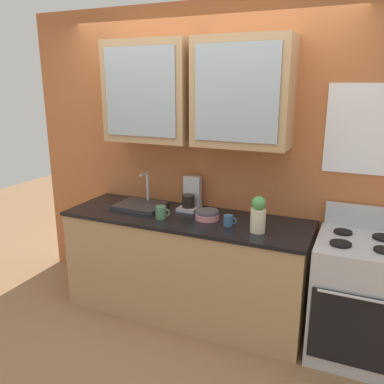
{
  "coord_description": "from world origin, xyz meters",
  "views": [
    {
      "loc": [
        1.33,
        -2.88,
        1.98
      ],
      "look_at": [
        0.06,
        0.0,
        1.11
      ],
      "focal_mm": 37.36,
      "sensor_mm": 36.0,
      "label": 1
    }
  ],
  "objects_px": {
    "vase": "(258,215)",
    "cup_near_sink": "(161,212)",
    "cup_near_bowls": "(228,221)",
    "coffee_maker": "(191,197)",
    "stove_range": "(355,297)",
    "sink_faucet": "(141,205)",
    "bowl_stack": "(207,215)"
  },
  "relations": [
    {
      "from": "vase",
      "to": "cup_near_sink",
      "type": "bearing_deg",
      "value": -178.63
    },
    {
      "from": "cup_near_bowls",
      "to": "coffee_maker",
      "type": "xyz_separation_m",
      "value": [
        -0.45,
        0.28,
        0.06
      ]
    },
    {
      "from": "stove_range",
      "to": "vase",
      "type": "bearing_deg",
      "value": -171.47
    },
    {
      "from": "stove_range",
      "to": "coffee_maker",
      "type": "relative_size",
      "value": 3.69
    },
    {
      "from": "cup_near_bowls",
      "to": "coffee_maker",
      "type": "bearing_deg",
      "value": 148.06
    },
    {
      "from": "sink_faucet",
      "to": "vase",
      "type": "distance_m",
      "value": 1.14
    },
    {
      "from": "stove_range",
      "to": "sink_faucet",
      "type": "bearing_deg",
      "value": 177.74
    },
    {
      "from": "vase",
      "to": "cup_near_bowls",
      "type": "xyz_separation_m",
      "value": [
        -0.24,
        0.04,
        -0.09
      ]
    },
    {
      "from": "sink_faucet",
      "to": "coffee_maker",
      "type": "xyz_separation_m",
      "value": [
        0.43,
        0.13,
        0.09
      ]
    },
    {
      "from": "vase",
      "to": "coffee_maker",
      "type": "height_order",
      "value": "coffee_maker"
    },
    {
      "from": "cup_near_bowls",
      "to": "bowl_stack",
      "type": "bearing_deg",
      "value": 158.58
    },
    {
      "from": "vase",
      "to": "cup_near_bowls",
      "type": "height_order",
      "value": "vase"
    },
    {
      "from": "vase",
      "to": "cup_near_sink",
      "type": "xyz_separation_m",
      "value": [
        -0.81,
        -0.02,
        -0.08
      ]
    },
    {
      "from": "bowl_stack",
      "to": "cup_near_bowls",
      "type": "xyz_separation_m",
      "value": [
        0.21,
        -0.08,
        0.01
      ]
    },
    {
      "from": "stove_range",
      "to": "bowl_stack",
      "type": "relative_size",
      "value": 5.44
    },
    {
      "from": "stove_range",
      "to": "cup_near_bowls",
      "type": "xyz_separation_m",
      "value": [
        -0.97,
        -0.07,
        0.48
      ]
    },
    {
      "from": "vase",
      "to": "stove_range",
      "type": "bearing_deg",
      "value": 8.53
    },
    {
      "from": "bowl_stack",
      "to": "vase",
      "type": "distance_m",
      "value": 0.48
    },
    {
      "from": "bowl_stack",
      "to": "vase",
      "type": "relative_size",
      "value": 0.71
    },
    {
      "from": "bowl_stack",
      "to": "vase",
      "type": "height_order",
      "value": "vase"
    },
    {
      "from": "sink_faucet",
      "to": "bowl_stack",
      "type": "xyz_separation_m",
      "value": [
        0.67,
        -0.06,
        0.01
      ]
    },
    {
      "from": "vase",
      "to": "cup_near_bowls",
      "type": "bearing_deg",
      "value": 171.31
    },
    {
      "from": "stove_range",
      "to": "cup_near_bowls",
      "type": "height_order",
      "value": "stove_range"
    },
    {
      "from": "stove_range",
      "to": "coffee_maker",
      "type": "distance_m",
      "value": 1.53
    },
    {
      "from": "stove_range",
      "to": "bowl_stack",
      "type": "distance_m",
      "value": 1.27
    },
    {
      "from": "bowl_stack",
      "to": "sink_faucet",
      "type": "bearing_deg",
      "value": 174.68
    },
    {
      "from": "sink_faucet",
      "to": "coffee_maker",
      "type": "height_order",
      "value": "sink_faucet"
    },
    {
      "from": "vase",
      "to": "coffee_maker",
      "type": "bearing_deg",
      "value": 155.38
    },
    {
      "from": "sink_faucet",
      "to": "bowl_stack",
      "type": "distance_m",
      "value": 0.67
    },
    {
      "from": "sink_faucet",
      "to": "cup_near_sink",
      "type": "bearing_deg",
      "value": -32.42
    },
    {
      "from": "cup_near_sink",
      "to": "cup_near_bowls",
      "type": "height_order",
      "value": "cup_near_sink"
    },
    {
      "from": "bowl_stack",
      "to": "cup_near_sink",
      "type": "relative_size",
      "value": 1.56
    }
  ]
}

